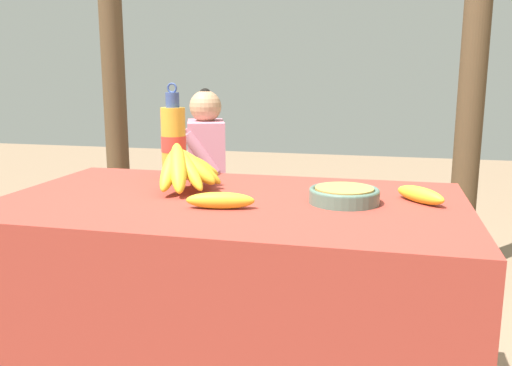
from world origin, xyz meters
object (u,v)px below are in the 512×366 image
Objects in this scene: support_post_near at (113,71)px; support_post_far at (473,70)px; banana_bunch_ripe at (187,166)px; water_bottle at (174,142)px; wooden_bench at (271,213)px; serving_bowl at (344,194)px; seated_vendor at (199,168)px; loose_banana_side at (420,195)px; banana_bunch_green at (371,198)px; loose_banana_front at (220,200)px.

support_post_near is 2.11m from support_post_far.
water_bottle reaches higher than banana_bunch_ripe.
wooden_bench is 0.84× the size of support_post_far.
serving_bowl is 1.66m from seated_vendor.
loose_banana_side is 0.62× the size of banana_bunch_green.
support_post_near is (-1.06, 0.23, 0.80)m from wooden_bench.
banana_bunch_ripe reaches higher than wooden_bench.
support_post_near is at bearing -42.81° from seated_vendor.
water_bottle reaches higher than banana_bunch_green.
support_post_far reaches higher than loose_banana_side.
serving_bowl is at bearing -6.66° from banana_bunch_ripe.
serving_bowl is 2.29m from support_post_near.
wooden_bench is 0.49m from seated_vendor.
banana_bunch_ripe is 0.97× the size of water_bottle.
support_post_near is at bearing 171.73° from banana_bunch_green.
seated_vendor reaches higher than wooden_bench.
serving_bowl is 0.22m from loose_banana_side.
support_post_near reaches higher than banana_bunch_ripe.
support_post_near is at bearing 138.11° from loose_banana_side.
banana_bunch_green is at bearing 68.22° from banana_bunch_ripe.
loose_banana_side is at bearing -83.26° from banana_bunch_green.
serving_bowl and loose_banana_front have the same top height.
serving_bowl is 1.26× the size of loose_banana_side.
banana_bunch_green is (0.65, 1.19, -0.44)m from water_bottle.
seated_vendor reaches higher than loose_banana_front.
support_post_far is (0.55, 1.64, 0.35)m from serving_bowl.
loose_banana_front is (0.28, -0.36, -0.11)m from water_bottle.
seated_vendor is at bearing 108.08° from banana_bunch_ripe.
seated_vendor is 4.07× the size of banana_bunch_green.
support_post_far is (1.04, 1.58, 0.30)m from banana_bunch_ripe.
loose_banana_side is 2.41m from support_post_near.
loose_banana_front is 1.63m from banana_bunch_green.
banana_bunch_green is at bearing 87.99° from serving_bowl.
seated_vendor is (-0.92, 1.37, -0.20)m from serving_bowl.
support_post_far reaches higher than seated_vendor.
banana_bunch_ripe is 2.02× the size of loose_banana_side.
banana_bunch_green is (0.54, 1.35, -0.38)m from banana_bunch_ripe.
water_bottle is at bearing -94.31° from wooden_bench.
seated_vendor reaches higher than banana_bunch_green.
banana_bunch_green is 0.88m from support_post_far.
support_post_far is at bearing 0.00° from support_post_near.
support_post_far is (0.50, 0.23, 0.68)m from banana_bunch_green.
loose_banana_front is (0.17, -0.20, -0.05)m from banana_bunch_ripe.
banana_bunch_green is 0.11× the size of support_post_near.
seated_vendor is (-0.32, 1.15, -0.30)m from water_bottle.
water_bottle is at bearing 127.41° from loose_banana_front.
support_post_far reaches higher than banana_bunch_green.
loose_banana_side is 0.08× the size of wooden_bench.
support_post_far is at bearing 64.00° from loose_banana_front.
water_bottle is 1.32m from wooden_bench.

